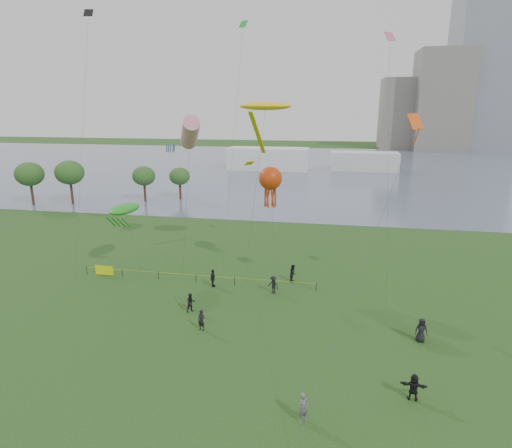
% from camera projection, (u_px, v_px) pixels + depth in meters
% --- Properties ---
extents(ground_plane, '(400.00, 400.00, 0.00)m').
position_uv_depth(ground_plane, '(227.00, 388.00, 26.83)').
color(ground_plane, '#1A3C13').
extents(lake, '(400.00, 120.00, 0.08)m').
position_uv_depth(lake, '(313.00, 168.00, 121.64)').
color(lake, slate).
rests_on(lake, ground_plane).
extents(building_mid, '(20.00, 20.00, 38.00)m').
position_uv_depth(building_mid, '(441.00, 101.00, 167.41)').
color(building_mid, slate).
rests_on(building_mid, ground_plane).
extents(building_low, '(16.00, 18.00, 28.00)m').
position_uv_depth(building_low, '(400.00, 114.00, 176.85)').
color(building_low, slate).
rests_on(building_low, ground_plane).
extents(pavilion_left, '(22.00, 8.00, 6.00)m').
position_uv_depth(pavilion_left, '(268.00, 159.00, 118.18)').
color(pavilion_left, white).
rests_on(pavilion_left, ground_plane).
extents(pavilion_right, '(18.00, 7.00, 5.00)m').
position_uv_depth(pavilion_right, '(364.00, 161.00, 116.66)').
color(pavilion_right, silver).
rests_on(pavilion_right, ground_plane).
extents(trees, '(28.46, 13.94, 7.86)m').
position_uv_depth(trees, '(90.00, 174.00, 76.58)').
color(trees, '#372219').
rests_on(trees, ground_plane).
extents(fence, '(24.07, 0.07, 1.05)m').
position_uv_depth(fence, '(139.00, 273.00, 43.96)').
color(fence, black).
rests_on(fence, ground_plane).
extents(kite_flyer, '(0.78, 0.74, 1.80)m').
position_uv_depth(kite_flyer, '(303.00, 408.00, 23.79)').
color(kite_flyer, slate).
rests_on(kite_flyer, ground_plane).
extents(spectator_a, '(1.04, 1.01, 1.68)m').
position_uv_depth(spectator_a, '(191.00, 303.00, 36.60)').
color(spectator_a, black).
rests_on(spectator_a, ground_plane).
extents(spectator_b, '(1.28, 1.09, 1.72)m').
position_uv_depth(spectator_b, '(273.00, 285.00, 40.25)').
color(spectator_b, black).
rests_on(spectator_b, ground_plane).
extents(spectator_c, '(0.53, 1.07, 1.76)m').
position_uv_depth(spectator_c, '(213.00, 278.00, 41.73)').
color(spectator_c, black).
rests_on(spectator_c, ground_plane).
extents(spectator_d, '(0.95, 0.66, 1.87)m').
position_uv_depth(spectator_d, '(421.00, 330.00, 31.95)').
color(spectator_d, black).
rests_on(spectator_d, ground_plane).
extents(spectator_e, '(1.62, 0.66, 1.70)m').
position_uv_depth(spectator_e, '(414.00, 387.00, 25.60)').
color(spectator_e, black).
rests_on(spectator_e, ground_plane).
extents(spectator_f, '(0.72, 0.58, 1.72)m').
position_uv_depth(spectator_f, '(201.00, 320.00, 33.58)').
color(spectator_f, black).
rests_on(spectator_f, ground_plane).
extents(spectator_g, '(0.79, 0.95, 1.79)m').
position_uv_depth(spectator_g, '(293.00, 273.00, 42.94)').
color(spectator_g, black).
rests_on(spectator_g, ground_plane).
extents(kite_stingray, '(5.16, 11.39, 17.51)m').
position_uv_depth(kite_stingray, '(265.00, 107.00, 41.33)').
color(kite_stingray, '#3F3F42').
extents(kite_windsock, '(4.25, 6.97, 16.28)m').
position_uv_depth(kite_windsock, '(190.00, 133.00, 45.45)').
color(kite_windsock, '#3F3F42').
extents(kite_creature, '(3.99, 4.88, 7.26)m').
position_uv_depth(kite_creature, '(124.00, 209.00, 44.38)').
color(kite_creature, '#3F3F42').
extents(kite_octopus, '(2.84, 7.99, 11.38)m').
position_uv_depth(kite_octopus, '(270.00, 179.00, 42.19)').
color(kite_octopus, '#3F3F42').
extents(kite_delta, '(7.50, 15.43, 16.62)m').
position_uv_depth(kite_delta, '(410.00, 139.00, 29.26)').
color(kite_delta, '#3F3F42').
extents(small_kites, '(41.21, 17.19, 8.81)m').
position_uv_depth(small_kites, '(295.00, 36.00, 38.11)').
color(small_kites, black).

